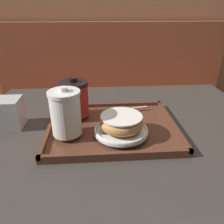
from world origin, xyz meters
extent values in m
cube|color=brown|center=(0.03, 0.84, 0.23)|extent=(1.67, 0.44, 0.45)
cube|color=brown|center=(0.03, 1.02, 0.73)|extent=(1.67, 0.08, 0.55)
cube|color=#38332D|center=(0.00, 0.00, 0.72)|extent=(1.02, 0.82, 0.03)
cylinder|color=#333338|center=(0.00, 0.00, 0.35)|extent=(0.08, 0.08, 0.70)
cube|color=#512D1E|center=(-0.04, -0.01, 0.74)|extent=(0.41, 0.33, 0.01)
cube|color=#512D1E|center=(-0.04, -0.17, 0.75)|extent=(0.41, 0.01, 0.01)
cube|color=#512D1E|center=(-0.04, 0.15, 0.75)|extent=(0.41, 0.01, 0.01)
cube|color=#512D1E|center=(-0.24, -0.01, 0.75)|extent=(0.01, 0.33, 0.01)
cube|color=#512D1E|center=(0.16, -0.01, 0.75)|extent=(0.01, 0.33, 0.01)
cylinder|color=white|center=(-0.18, -0.06, 0.82)|extent=(0.09, 0.09, 0.12)
cylinder|color=white|center=(-0.18, -0.06, 0.88)|extent=(0.09, 0.09, 0.01)
cylinder|color=white|center=(-0.18, -0.06, 0.90)|extent=(0.02, 0.02, 0.01)
cylinder|color=red|center=(-0.16, 0.07, 0.81)|extent=(0.10, 0.10, 0.11)
cylinder|color=black|center=(-0.16, 0.07, 0.87)|extent=(0.10, 0.10, 0.01)
cylinder|color=black|center=(-0.16, 0.07, 0.88)|extent=(0.03, 0.03, 0.01)
cylinder|color=white|center=(-0.02, -0.07, 0.76)|extent=(0.16, 0.16, 0.01)
torus|color=white|center=(-0.02, -0.07, 0.77)|extent=(0.16, 0.16, 0.01)
torus|color=tan|center=(-0.02, -0.07, 0.79)|extent=(0.13, 0.13, 0.04)
cylinder|color=white|center=(-0.02, -0.07, 0.81)|extent=(0.12, 0.12, 0.00)
ellipsoid|color=silver|center=(-0.01, 0.09, 0.76)|extent=(0.04, 0.03, 0.01)
cube|color=silver|center=(0.05, 0.10, 0.76)|extent=(0.10, 0.03, 0.00)
cube|color=#B7B7BC|center=(-0.38, 0.04, 0.78)|extent=(0.10, 0.08, 0.10)
cube|color=black|center=(-0.38, 0.00, 0.79)|extent=(0.06, 0.00, 0.05)
camera|label=1|loc=(-0.08, -0.63, 1.10)|focal=35.00mm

